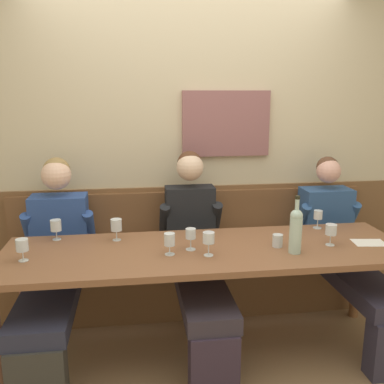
{
  "coord_description": "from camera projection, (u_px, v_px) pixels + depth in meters",
  "views": [
    {
      "loc": [
        -0.46,
        -2.44,
        1.73
      ],
      "look_at": [
        -0.06,
        0.45,
        1.06
      ],
      "focal_mm": 40.62,
      "sensor_mm": 36.0,
      "label": 1
    }
  ],
  "objects": [
    {
      "name": "wall_bench",
      "position": [
        193.0,
        275.0,
        3.54
      ],
      "size": [
        2.92,
        0.42,
        0.94
      ],
      "color": "brown",
      "rests_on": "ground"
    },
    {
      "name": "room_wall_back",
      "position": [
        189.0,
        134.0,
        3.54
      ],
      "size": [
        6.8,
        0.12,
        2.8
      ],
      "color": "beige",
      "rests_on": "ground"
    },
    {
      "name": "wine_bottle_clear_water",
      "position": [
        296.0,
        229.0,
        2.68
      ],
      "size": [
        0.08,
        0.08,
        0.37
      ],
      "color": "#B1CDBB",
      "rests_on": "dining_table"
    },
    {
      "name": "dining_table",
      "position": [
        207.0,
        259.0,
        2.81
      ],
      "size": [
        2.62,
        0.8,
        0.75
      ],
      "color": "brown",
      "rests_on": "ground"
    },
    {
      "name": "wine_glass_by_bottle",
      "position": [
        191.0,
        234.0,
        2.75
      ],
      "size": [
        0.07,
        0.07,
        0.14
      ],
      "color": "silver",
      "rests_on": "dining_table"
    },
    {
      "name": "person_left_seat",
      "position": [
        196.0,
        250.0,
        3.11
      ],
      "size": [
        0.48,
        1.22,
        1.3
      ],
      "color": "#362939",
      "rests_on": "ground"
    },
    {
      "name": "wine_glass_near_bucket",
      "position": [
        318.0,
        216.0,
        3.19
      ],
      "size": [
        0.06,
        0.06,
        0.14
      ],
      "color": "silver",
      "rests_on": "dining_table"
    },
    {
      "name": "tasting_sheet_left_guest",
      "position": [
        369.0,
        243.0,
        2.9
      ],
      "size": [
        0.23,
        0.18,
        0.0
      ],
      "primitive_type": "cube",
      "rotation": [
        0.0,
        0.0,
        -0.14
      ],
      "color": "white",
      "rests_on": "dining_table"
    },
    {
      "name": "wine_glass_center_rear",
      "position": [
        22.0,
        246.0,
        2.57
      ],
      "size": [
        0.07,
        0.07,
        0.14
      ],
      "color": "silver",
      "rests_on": "dining_table"
    },
    {
      "name": "water_tumbler_left",
      "position": [
        278.0,
        241.0,
        2.82
      ],
      "size": [
        0.07,
        0.07,
        0.08
      ],
      "primitive_type": "cylinder",
      "color": "silver",
      "rests_on": "dining_table"
    },
    {
      "name": "wood_wainscot_panel",
      "position": [
        190.0,
        242.0,
        3.69
      ],
      "size": [
        6.8,
        0.03,
        0.97
      ],
      "primitive_type": "cube",
      "color": "brown",
      "rests_on": "ground"
    },
    {
      "name": "wine_glass_mid_right",
      "position": [
        331.0,
        230.0,
        2.83
      ],
      "size": [
        0.07,
        0.07,
        0.14
      ],
      "color": "silver",
      "rests_on": "dining_table"
    },
    {
      "name": "wine_glass_center_front",
      "position": [
        170.0,
        241.0,
        2.67
      ],
      "size": [
        0.07,
        0.07,
        0.14
      ],
      "color": "silver",
      "rests_on": "dining_table"
    },
    {
      "name": "person_center_left_seat",
      "position": [
        54.0,
        257.0,
        3.0
      ],
      "size": [
        0.52,
        1.23,
        1.27
      ],
      "color": "#373531",
      "rests_on": "ground"
    },
    {
      "name": "wine_glass_mid_left",
      "position": [
        209.0,
        239.0,
        2.65
      ],
      "size": [
        0.07,
        0.07,
        0.15
      ],
      "color": "silver",
      "rests_on": "dining_table"
    },
    {
      "name": "person_center_right_seat",
      "position": [
        343.0,
        246.0,
        3.28
      ],
      "size": [
        0.5,
        1.23,
        1.23
      ],
      "color": "#2F2C3E",
      "rests_on": "ground"
    },
    {
      "name": "wine_glass_left_end",
      "position": [
        116.0,
        226.0,
        2.93
      ],
      "size": [
        0.08,
        0.08,
        0.15
      ],
      "color": "silver",
      "rests_on": "dining_table"
    },
    {
      "name": "ground_plane",
      "position": [
        211.0,
        368.0,
        2.81
      ],
      "size": [
        6.8,
        6.8,
        0.02
      ],
      "primitive_type": "cube",
      "color": "#95724E",
      "rests_on": "ground"
    },
    {
      "name": "wine_glass_right_end",
      "position": [
        56.0,
        226.0,
        2.94
      ],
      "size": [
        0.07,
        0.07,
        0.14
      ],
      "color": "silver",
      "rests_on": "dining_table"
    }
  ]
}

